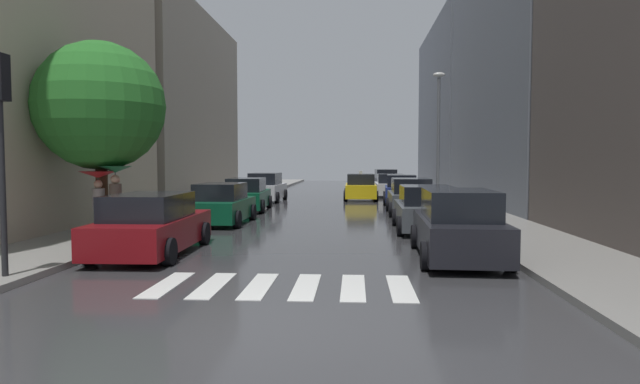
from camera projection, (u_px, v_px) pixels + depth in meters
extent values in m
cube|color=#353538|center=(331.00, 203.00, 31.47)|extent=(28.00, 72.00, 0.04)
cube|color=gray|center=(222.00, 201.00, 31.89)|extent=(3.00, 72.00, 0.15)
cube|color=gray|center=(444.00, 202.00, 31.05)|extent=(3.00, 72.00, 0.15)
cube|color=silver|center=(167.00, 284.00, 10.44)|extent=(0.45, 2.20, 0.01)
cube|color=silver|center=(213.00, 285.00, 10.38)|extent=(0.45, 2.20, 0.01)
cube|color=silver|center=(259.00, 286.00, 10.33)|extent=(0.45, 2.20, 0.01)
cube|color=silver|center=(306.00, 287.00, 10.27)|extent=(0.45, 2.20, 0.01)
cube|color=silver|center=(353.00, 287.00, 10.21)|extent=(0.45, 2.20, 0.01)
cube|color=silver|center=(401.00, 288.00, 10.15)|extent=(0.45, 2.20, 0.01)
cube|color=#9E9384|center=(164.00, 107.00, 34.89)|extent=(6.00, 16.66, 11.82)
cube|color=slate|center=(538.00, 61.00, 28.51)|extent=(6.00, 16.53, 15.39)
cube|color=slate|center=(466.00, 108.00, 46.82)|extent=(6.00, 18.85, 14.10)
cube|color=maroon|center=(153.00, 232.00, 13.96)|extent=(1.97, 4.78, 0.77)
cube|color=black|center=(149.00, 206.00, 13.69)|extent=(1.70, 2.64, 0.63)
cylinder|color=black|center=(140.00, 233.00, 15.58)|extent=(0.23, 0.64, 0.64)
cylinder|color=black|center=(204.00, 233.00, 15.50)|extent=(0.23, 0.64, 0.64)
cylinder|color=black|center=(89.00, 251.00, 12.46)|extent=(0.23, 0.64, 0.64)
cylinder|color=black|center=(169.00, 252.00, 12.37)|extent=(0.23, 0.64, 0.64)
cube|color=#0C4C2D|center=(222.00, 209.00, 20.71)|extent=(1.83, 4.23, 0.76)
cube|color=black|center=(221.00, 191.00, 20.46)|extent=(1.60, 2.33, 0.62)
cylinder|color=black|center=(209.00, 212.00, 22.17)|extent=(0.23, 0.64, 0.64)
cylinder|color=black|center=(252.00, 212.00, 22.04)|extent=(0.23, 0.64, 0.64)
cylinder|color=black|center=(188.00, 219.00, 19.40)|extent=(0.23, 0.64, 0.64)
cylinder|color=black|center=(237.00, 219.00, 19.27)|extent=(0.23, 0.64, 0.64)
cube|color=#0C4C2D|center=(247.00, 199.00, 26.30)|extent=(2.00, 4.54, 0.78)
cube|color=black|center=(246.00, 185.00, 26.04)|extent=(1.70, 2.52, 0.64)
cylinder|color=black|center=(234.00, 202.00, 27.81)|extent=(0.25, 0.65, 0.64)
cylinder|color=black|center=(269.00, 202.00, 27.77)|extent=(0.25, 0.65, 0.64)
cylinder|color=black|center=(223.00, 206.00, 24.87)|extent=(0.25, 0.65, 0.64)
cylinder|color=black|center=(262.00, 206.00, 24.83)|extent=(0.25, 0.65, 0.64)
cube|color=silver|center=(266.00, 191.00, 32.41)|extent=(1.95, 4.49, 0.84)
cube|color=black|center=(265.00, 179.00, 32.14)|extent=(1.68, 2.49, 0.69)
cylinder|color=black|center=(256.00, 194.00, 33.96)|extent=(0.24, 0.65, 0.64)
cylinder|color=black|center=(285.00, 195.00, 33.79)|extent=(0.24, 0.65, 0.64)
cylinder|color=black|center=(246.00, 197.00, 31.05)|extent=(0.24, 0.65, 0.64)
cylinder|color=black|center=(277.00, 198.00, 30.88)|extent=(0.24, 0.65, 0.64)
cube|color=black|center=(457.00, 235.00, 13.23)|extent=(1.96, 4.70, 0.84)
cube|color=black|center=(459.00, 204.00, 12.95)|extent=(1.67, 2.61, 0.69)
cylinder|color=black|center=(415.00, 237.00, 14.86)|extent=(0.24, 0.65, 0.64)
cylinder|color=black|center=(482.00, 237.00, 14.68)|extent=(0.24, 0.65, 0.64)
cylinder|color=black|center=(426.00, 256.00, 11.81)|extent=(0.24, 0.65, 0.64)
cylinder|color=black|center=(510.00, 257.00, 11.63)|extent=(0.24, 0.65, 0.64)
cube|color=#474C51|center=(425.00, 215.00, 18.59)|extent=(1.97, 4.32, 0.76)
cube|color=black|center=(426.00, 195.00, 18.34)|extent=(1.71, 2.39, 0.63)
cylinder|color=black|center=(395.00, 217.00, 20.09)|extent=(0.23, 0.64, 0.64)
cylinder|color=black|center=(447.00, 217.00, 19.94)|extent=(0.23, 0.64, 0.64)
cylinder|color=black|center=(400.00, 226.00, 17.27)|extent=(0.23, 0.64, 0.64)
cylinder|color=black|center=(461.00, 227.00, 17.12)|extent=(0.23, 0.64, 0.64)
cube|color=#474C51|center=(410.00, 201.00, 24.43)|extent=(1.91, 4.34, 0.80)
cube|color=black|center=(411.00, 186.00, 24.17)|extent=(1.66, 2.39, 0.66)
cylinder|color=black|center=(388.00, 205.00, 25.93)|extent=(0.23, 0.64, 0.64)
cylinder|color=black|center=(427.00, 205.00, 25.79)|extent=(0.23, 0.64, 0.64)
cylinder|color=black|center=(391.00, 210.00, 23.10)|extent=(0.23, 0.64, 0.64)
cylinder|color=black|center=(435.00, 210.00, 22.95)|extent=(0.23, 0.64, 0.64)
cube|color=navy|center=(401.00, 194.00, 30.38)|extent=(1.95, 4.12, 0.81)
cube|color=black|center=(401.00, 181.00, 30.14)|extent=(1.65, 2.30, 0.66)
cylinder|color=black|center=(385.00, 197.00, 31.82)|extent=(0.25, 0.65, 0.64)
cylinder|color=black|center=(415.00, 197.00, 31.62)|extent=(0.25, 0.65, 0.64)
cylinder|color=black|center=(385.00, 200.00, 29.17)|extent=(0.25, 0.65, 0.64)
cylinder|color=black|center=(418.00, 200.00, 28.97)|extent=(0.25, 0.65, 0.64)
cube|color=silver|center=(390.00, 188.00, 36.91)|extent=(1.95, 4.57, 0.76)
cube|color=black|center=(390.00, 178.00, 36.65)|extent=(1.71, 2.51, 0.62)
cylinder|color=black|center=(375.00, 191.00, 38.49)|extent=(0.22, 0.64, 0.64)
cylinder|color=black|center=(402.00, 191.00, 38.36)|extent=(0.22, 0.64, 0.64)
cylinder|color=black|center=(377.00, 193.00, 35.49)|extent=(0.22, 0.64, 0.64)
cylinder|color=black|center=(406.00, 193.00, 35.36)|extent=(0.22, 0.64, 0.64)
cube|color=black|center=(385.00, 184.00, 43.15)|extent=(1.96, 4.56, 0.88)
cube|color=black|center=(386.00, 174.00, 42.88)|extent=(1.66, 2.53, 0.72)
cylinder|color=black|center=(373.00, 187.00, 44.67)|extent=(0.25, 0.65, 0.64)
cylinder|color=black|center=(394.00, 187.00, 44.63)|extent=(0.25, 0.65, 0.64)
cylinder|color=black|center=(376.00, 188.00, 41.71)|extent=(0.25, 0.65, 0.64)
cylinder|color=black|center=(399.00, 188.00, 41.67)|extent=(0.25, 0.65, 0.64)
cube|color=yellow|center=(361.00, 191.00, 33.70)|extent=(1.86, 4.33, 0.80)
cube|color=black|center=(361.00, 179.00, 33.44)|extent=(1.64, 2.38, 0.65)
cube|color=#F2EDCC|center=(361.00, 172.00, 33.42)|extent=(0.20, 0.36, 0.18)
cylinder|color=black|center=(346.00, 193.00, 35.19)|extent=(0.22, 0.64, 0.64)
cylinder|color=black|center=(374.00, 193.00, 35.07)|extent=(0.22, 0.64, 0.64)
cylinder|color=black|center=(345.00, 196.00, 32.35)|extent=(0.22, 0.64, 0.64)
cylinder|color=black|center=(376.00, 196.00, 32.23)|extent=(0.22, 0.64, 0.64)
cylinder|color=navy|center=(116.00, 222.00, 16.17)|extent=(0.28, 0.28, 0.88)
cylinder|color=brown|center=(116.00, 195.00, 16.13)|extent=(0.36, 0.36, 0.69)
sphere|color=tan|center=(115.00, 179.00, 16.10)|extent=(0.27, 0.27, 0.27)
cone|color=#19723F|center=(115.00, 169.00, 16.09)|extent=(1.00, 1.00, 0.20)
cylinder|color=#333338|center=(115.00, 182.00, 16.11)|extent=(0.02, 0.02, 0.78)
cylinder|color=black|center=(99.00, 223.00, 16.21)|extent=(0.28, 0.28, 0.80)
cylinder|color=gray|center=(98.00, 199.00, 16.17)|extent=(0.36, 0.36, 0.63)
sphere|color=tan|center=(98.00, 184.00, 16.14)|extent=(0.25, 0.25, 0.25)
cone|color=red|center=(98.00, 175.00, 16.13)|extent=(1.10, 1.10, 0.20)
cylinder|color=#333338|center=(98.00, 187.00, 16.15)|extent=(0.02, 0.02, 0.73)
cylinder|color=#513823|center=(102.00, 197.00, 16.55)|extent=(0.36, 0.36, 2.27)
sphere|color=#276D26|center=(100.00, 106.00, 16.39)|extent=(3.89, 3.89, 3.89)
cylinder|color=black|center=(2.00, 189.00, 10.45)|extent=(0.12, 0.12, 3.40)
cylinder|color=#595B60|center=(438.00, 142.00, 27.09)|extent=(0.16, 0.16, 6.42)
ellipsoid|color=beige|center=(439.00, 75.00, 26.90)|extent=(0.60, 0.28, 0.24)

